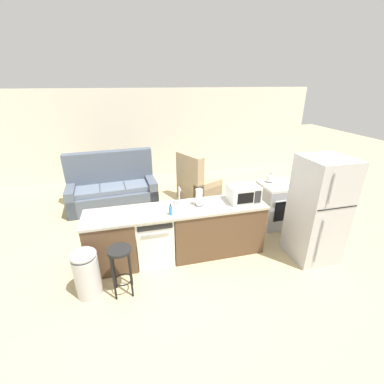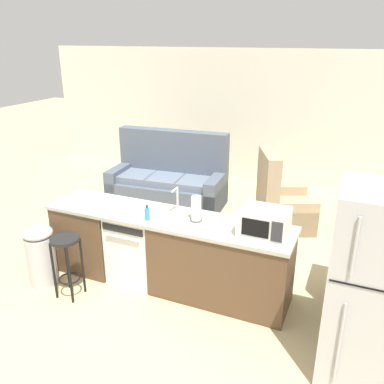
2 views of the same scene
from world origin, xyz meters
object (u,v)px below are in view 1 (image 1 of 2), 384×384
object	(u,v)px
refrigerator	(318,210)
microwave	(243,194)
trash_bin	(87,272)
armchair	(196,186)
stove_range	(278,204)
dishwasher	(154,237)
soap_bottle	(171,210)
kettle	(270,178)
bar_stool	(121,261)
couch	(113,189)
paper_towel_roll	(199,198)

from	to	relation	value
refrigerator	microwave	bearing A→B (deg)	152.82
refrigerator	trash_bin	world-z (taller)	refrigerator
refrigerator	armchair	size ratio (longest dim) A/B	1.45
stove_range	trash_bin	world-z (taller)	stove_range
refrigerator	microwave	world-z (taller)	refrigerator
dishwasher	trash_bin	xyz separation A→B (m)	(-0.99, -0.57, -0.04)
dishwasher	soap_bottle	xyz separation A→B (m)	(0.26, -0.17, 0.55)
stove_range	dishwasher	bearing A→B (deg)	-168.09
kettle	bar_stool	size ratio (longest dim) A/B	0.28
dishwasher	stove_range	size ratio (longest dim) A/B	0.93
refrigerator	kettle	distance (m)	1.24
armchair	stove_range	bearing A→B (deg)	-50.45
microwave	bar_stool	bearing A→B (deg)	-162.43
bar_stool	couch	xyz separation A→B (m)	(-0.21, 3.00, -0.14)
bar_stool	microwave	bearing A→B (deg)	17.57
dishwasher	couch	size ratio (longest dim) A/B	0.41
paper_towel_roll	soap_bottle	distance (m)	0.55
refrigerator	armchair	world-z (taller)	refrigerator
stove_range	refrigerator	bearing A→B (deg)	-90.01
soap_bottle	bar_stool	distance (m)	1.02
refrigerator	trash_bin	xyz separation A→B (m)	(-3.59, -0.02, -0.49)
armchair	kettle	bearing A→B (deg)	-51.83
dishwasher	refrigerator	bearing A→B (deg)	-11.93
soap_bottle	bar_stool	xyz separation A→B (m)	(-0.78, -0.48, -0.44)
refrigerator	microwave	xyz separation A→B (m)	(-1.07, 0.55, 0.17)
microwave	armchair	size ratio (longest dim) A/B	0.42
stove_range	soap_bottle	world-z (taller)	soap_bottle
stove_range	refrigerator	size ratio (longest dim) A/B	0.52
stove_range	microwave	distance (m)	1.34
stove_range	armchair	xyz separation A→B (m)	(-1.31, 1.59, -0.10)
paper_towel_roll	bar_stool	bearing A→B (deg)	-152.16
trash_bin	couch	world-z (taller)	couch
paper_towel_roll	armchair	xyz separation A→B (m)	(0.52, 2.11, -0.69)
microwave	paper_towel_roll	size ratio (longest dim) A/B	1.77
refrigerator	couch	size ratio (longest dim) A/B	0.84
refrigerator	stove_range	bearing A→B (deg)	89.99
refrigerator	couch	distance (m)	4.44
bar_stool	couch	distance (m)	3.01
microwave	bar_stool	size ratio (longest dim) A/B	0.68
paper_towel_roll	kettle	xyz separation A→B (m)	(1.67, 0.65, -0.05)
soap_bottle	couch	xyz separation A→B (m)	(-0.99, 2.52, -0.58)
soap_bottle	kettle	bearing A→B (deg)	21.36
trash_bin	couch	distance (m)	2.93
microwave	trash_bin	world-z (taller)	microwave
paper_towel_roll	bar_stool	size ratio (longest dim) A/B	0.38
stove_range	bar_stool	size ratio (longest dim) A/B	1.22
trash_bin	stove_range	bearing A→B (deg)	17.30
dishwasher	trash_bin	bearing A→B (deg)	-150.11
kettle	armchair	distance (m)	1.96
stove_range	microwave	xyz separation A→B (m)	(-1.07, -0.55, 0.59)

